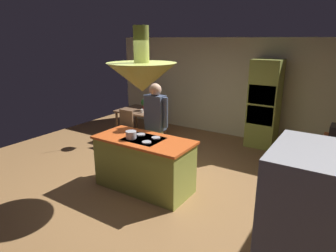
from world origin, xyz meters
name	(u,v)px	position (x,y,z in m)	size (l,w,h in m)	color
ground	(151,183)	(0.00, 0.00, 0.00)	(8.16, 8.16, 0.00)	#9E7042
wall_back	(227,88)	(0.00, 3.45, 1.27)	(6.80, 0.10, 2.55)	beige
kitchen_island	(144,164)	(0.00, -0.20, 0.46)	(1.71, 0.80, 0.93)	#939E42
counter_run_right	(336,188)	(2.84, 0.60, 0.47)	(0.73, 2.53, 0.91)	#939E42
oven_tower	(264,104)	(1.10, 3.04, 1.04)	(0.66, 0.62, 2.07)	#939E42
dining_table	(141,114)	(-1.70, 1.90, 0.66)	(1.09, 0.91, 0.76)	brown
person_at_island	(156,122)	(-0.22, 0.47, 1.01)	(0.53, 0.23, 1.74)	tan
range_hood	(142,75)	(0.00, -0.20, 1.97)	(1.10, 1.10, 1.00)	#939E42
pendant_light_over_table	(140,66)	(-1.70, 1.90, 1.86)	(0.32, 0.32, 0.82)	beige
chair_facing_island	(124,126)	(-1.70, 1.23, 0.50)	(0.40, 0.40, 0.87)	brown
chair_by_back_wall	(156,114)	(-1.70, 2.57, 0.50)	(0.40, 0.40, 0.87)	brown
potted_plant_on_table	(145,104)	(-1.59, 1.94, 0.93)	(0.20, 0.20, 0.30)	#99382D
cup_on_table	(142,111)	(-1.49, 1.67, 0.81)	(0.07, 0.07, 0.09)	white
cooking_pot_on_cooktop	(131,135)	(-0.16, -0.33, 0.99)	(0.18, 0.18, 0.12)	#B2B2B7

